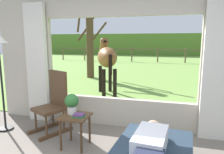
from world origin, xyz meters
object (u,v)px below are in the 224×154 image
Objects in this scene: side_table at (75,121)px; pasture_tree at (90,44)px; rocking_chair at (54,102)px; potted_plant at (72,102)px; reclining_person at (149,150)px; book_stack at (78,116)px; horse at (107,58)px.

pasture_tree is (-2.07, 5.97, 1.08)m from side_table.
rocking_chair reaches higher than potted_plant.
potted_plant is at bearing 152.15° from reclining_person.
reclining_person reaches higher than book_stack.
reclining_person is at bearing -32.80° from potted_plant.
pasture_tree is at bearing 95.12° from horse.
rocking_chair is 2.87m from horse.
book_stack is 0.06× the size of pasture_tree.
reclining_person reaches higher than side_table.
book_stack is at bearing -8.85° from rocking_chair.
side_table is 0.29× the size of horse.
pasture_tree is at bearing 131.11° from rocking_chair.
horse is (-0.39, 3.20, 0.45)m from potted_plant.
rocking_chair is 0.63× the size of horse.
potted_plant is (0.56, -0.40, 0.16)m from rocking_chair.
reclining_person is 2.23m from rocking_chair.
potted_plant reaches higher than book_stack.
potted_plant is (-0.08, 0.06, 0.28)m from side_table.
pasture_tree is (-3.28, 6.74, 0.99)m from reclining_person.
rocking_chair is at bearing 144.52° from potted_plant.
book_stack is at bearing -35.43° from potted_plant.
rocking_chair is 0.36× the size of pasture_tree.
rocking_chair is 0.71m from potted_plant.
horse is at bearing 113.19° from rocking_chair.
pasture_tree reaches higher than horse.
side_table is at bearing 152.43° from reclining_person.
side_table is 1.63× the size of potted_plant.
rocking_chair is at bearing 144.53° from book_stack.
horse is at bearing 99.54° from book_stack.
horse reaches higher than side_table.
pasture_tree reaches higher than reclining_person.
book_stack is at bearing -70.37° from pasture_tree.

